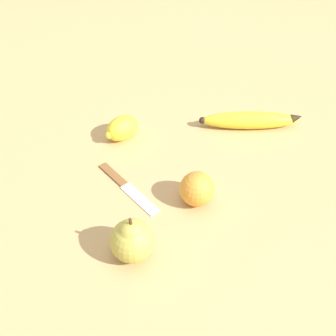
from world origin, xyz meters
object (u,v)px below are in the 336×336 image
object	(u,v)px
pear	(132,239)
paring_knife	(126,186)
lemon	(122,128)
orange	(197,189)
banana	(251,120)

from	to	relation	value
pear	paring_knife	world-z (taller)	pear
lemon	paring_knife	distance (m)	0.16
lemon	paring_knife	xyz separation A→B (m)	(0.13, -0.09, -0.02)
pear	orange	bearing A→B (deg)	96.45
lemon	pear	bearing A→B (deg)	-33.84
banana	lemon	size ratio (longest dim) A/B	2.29
pear	banana	bearing A→B (deg)	104.16
pear	lemon	world-z (taller)	pear
banana	pear	xyz separation A→B (m)	(0.11, -0.42, 0.02)
lemon	banana	bearing A→B (deg)	56.30
orange	paring_knife	world-z (taller)	orange
orange	pear	xyz separation A→B (m)	(0.02, -0.17, 0.01)
orange	lemon	distance (m)	0.25
orange	paring_knife	distance (m)	0.15
banana	orange	bearing A→B (deg)	-120.32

